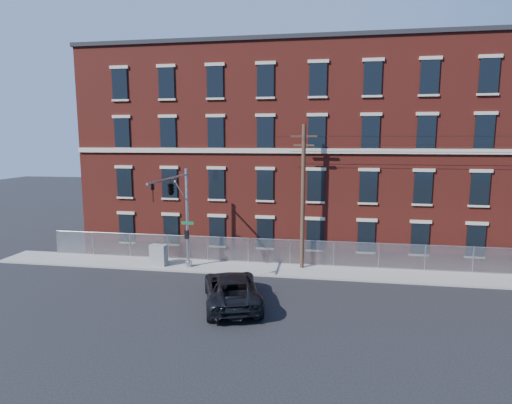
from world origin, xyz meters
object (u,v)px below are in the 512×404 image
at_px(traffic_signal_mast, 175,198).
at_px(pickup_truck, 232,289).
at_px(utility_cabinet, 159,255).
at_px(utility_pole_near, 303,195).

distance_m(traffic_signal_mast, pickup_truck, 7.26).
relative_size(traffic_signal_mast, pickup_truck, 1.12).
bearing_deg(traffic_signal_mast, utility_cabinet, 133.80).
relative_size(utility_pole_near, utility_cabinet, 6.65).
height_order(traffic_signal_mast, utility_pole_near, utility_pole_near).
relative_size(traffic_signal_mast, utility_pole_near, 0.70).
distance_m(pickup_truck, utility_cabinet, 8.88).
bearing_deg(utility_pole_near, utility_cabinet, -173.89).
xyz_separation_m(utility_pole_near, utility_cabinet, (-10.23, -1.10, -4.47)).
xyz_separation_m(utility_pole_near, pickup_truck, (-3.55, -6.94, -4.47)).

